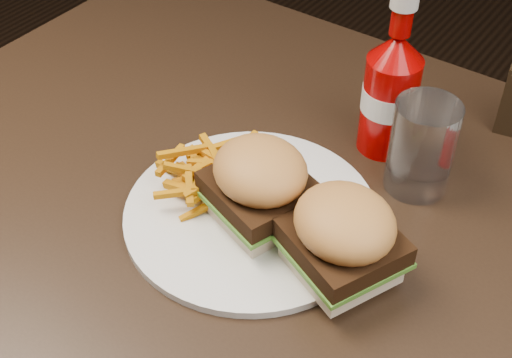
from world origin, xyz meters
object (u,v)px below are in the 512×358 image
Objects in this scene: dining_table at (324,247)px; plate at (251,213)px; tumbler at (422,148)px; ketchup_bottle at (388,107)px.

plate reaches higher than dining_table.
plate is (-0.08, -0.02, 0.03)m from dining_table.
plate is at bearing -163.37° from dining_table.
ketchup_bottle is at bearing 146.98° from tumbler.
dining_table is 0.16m from tumbler.
plate is 2.43× the size of tumbler.
ketchup_bottle reaches higher than dining_table.
ketchup_bottle is 0.08m from tumbler.
dining_table is 4.20× the size of plate.
ketchup_bottle reaches higher than plate.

